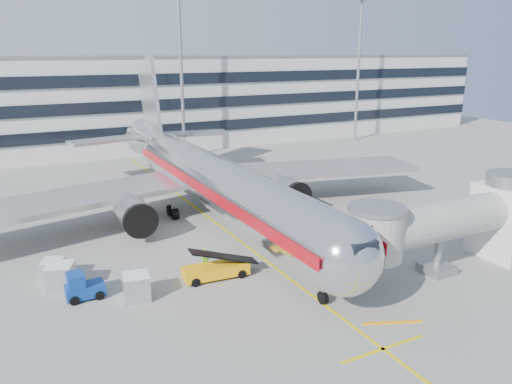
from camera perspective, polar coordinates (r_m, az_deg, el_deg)
name	(u,v)px	position (r m, az deg, el deg)	size (l,w,h in m)	color
ground	(266,261)	(40.77, 1.14, -7.86)	(180.00, 180.00, 0.00)	gray
lead_in_line	(217,224)	(49.16, -4.44, -3.66)	(0.25, 70.00, 0.01)	yellow
stop_bar	(383,349)	(30.67, 14.31, -17.00)	(6.00, 0.25, 0.01)	yellow
main_jet	(210,178)	(49.46, -5.32, 1.56)	(50.95, 48.70, 16.06)	silver
jet_bridge	(457,222)	(40.91, 21.99, -3.16)	(17.80, 4.50, 7.00)	silver
terminal	(109,101)	(92.85, -16.43, 9.92)	(150.00, 24.25, 15.60)	silver
light_mast_centre	(181,61)	(79.13, -8.58, 14.60)	(2.40, 1.20, 25.45)	gray
light_mast_east	(359,59)	(95.80, 11.68, 14.65)	(2.40, 1.20, 25.45)	gray
belt_loader	(215,269)	(37.73, -4.66, -8.78)	(5.23, 2.19, 2.47)	#F8A40A
baggage_tug	(82,287)	(36.60, -19.24, -10.26)	(2.56, 1.65, 1.92)	navy
cargo_container_left	(61,277)	(38.46, -21.42, -9.00)	(2.28, 2.28, 1.88)	#ABADB2
cargo_container_right	(53,270)	(40.24, -22.16, -8.21)	(1.94, 1.94, 1.57)	#ABADB2
cargo_container_front	(136,287)	(35.45, -13.51, -10.50)	(1.94, 1.94, 1.83)	#ABADB2
ramp_worker	(206,261)	(38.29, -5.78, -7.90)	(0.75, 0.49, 2.04)	#76DC17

